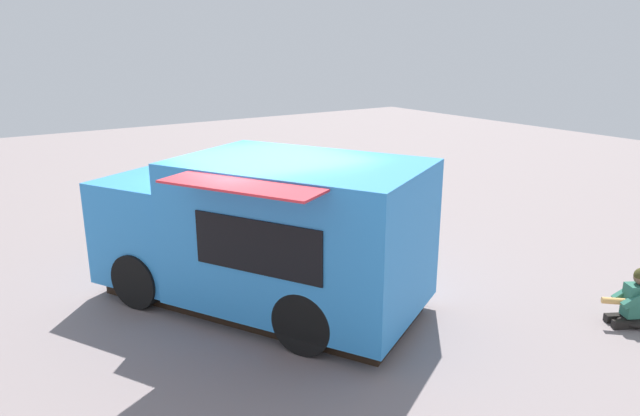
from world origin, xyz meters
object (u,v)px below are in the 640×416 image
object	(u,v)px
person_customer	(635,303)
planter_flowering_near	(128,212)
food_truck	(264,236)
planter_flowering_far	(275,203)

from	to	relation	value
person_customer	planter_flowering_near	xyz separation A→B (m)	(8.14, 4.69, 0.11)
food_truck	planter_flowering_near	size ratio (longest dim) A/B	6.22
planter_flowering_near	planter_flowering_far	distance (m)	3.19
food_truck	person_customer	world-z (taller)	food_truck
food_truck	person_customer	xyz separation A→B (m)	(-3.53, -3.98, -0.76)
food_truck	person_customer	bearing A→B (deg)	-131.63
person_customer	planter_flowering_near	world-z (taller)	planter_flowering_near
food_truck	planter_flowering_near	distance (m)	4.71
food_truck	planter_flowering_far	size ratio (longest dim) A/B	8.15
planter_flowering_far	food_truck	bearing A→B (deg)	148.22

